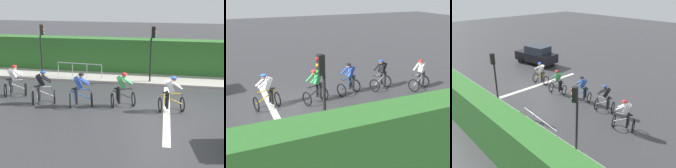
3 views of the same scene
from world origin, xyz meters
The scene contains 12 objects.
ground_plane centered at (0.00, 0.00, 0.00)m, with size 80.00×80.00×0.00m, color #333335.
sidewalk_kerb centered at (5.08, 2.00, 0.06)m, with size 2.80×21.84×0.12m, color #ADA89E.
stone_wall_low centered at (5.98, 2.00, 0.24)m, with size 0.44×21.84×0.48m, color gray.
hedge_wall centered at (6.28, 2.00, 1.14)m, with size 1.10×21.84×2.28m, color #2D6628.
road_marking_stop_line centered at (0.00, -0.37, 0.00)m, with size 7.00×0.30×0.01m, color silver.
cyclist_lead centered at (0.59, 7.43, 0.80)m, with size 1.02×1.25×1.66m.
cyclist_second centered at (-0.24, 5.54, 0.80)m, with size 1.01×1.25×1.66m.
cyclist_mid centered at (-0.29, 3.67, 0.80)m, with size 0.99×1.24×1.66m.
cyclist_fourth centered at (0.10, 1.72, 0.80)m, with size 1.01×1.25×1.66m.
cyclist_trailing centered at (-0.14, -0.52, 0.80)m, with size 0.91×1.21×1.66m.
traffic_light_near_crossing centered at (4.10, 0.58, 2.22)m, with size 0.22×0.31×3.34m.
pedestrian_railing_kerbside centered at (4.18, 4.96, 0.76)m, with size 0.25×2.87×1.03m.
Camera 2 is at (11.72, -2.21, 5.26)m, focal length 44.26 mm.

